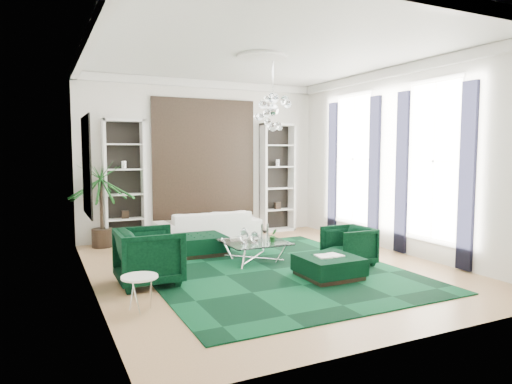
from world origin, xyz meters
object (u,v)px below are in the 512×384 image
sofa (208,226)px  armchair_left (149,256)px  palm (101,192)px  coffee_table (254,251)px  ottoman_side (201,245)px  armchair_right (349,246)px  ottoman_front (329,267)px  side_table (140,294)px

sofa → armchair_left: 3.54m
armchair_left → palm: (-0.31, 3.25, 0.77)m
palm → sofa: bearing=-8.3°
palm → coffee_table: bearing=-47.4°
ottoman_side → armchair_right: bearing=-42.5°
armchair_right → ottoman_front: bearing=-55.9°
armchair_right → coffee_table: (-1.44, 1.00, -0.16)m
ottoman_side → coffee_table: bearing=-53.7°
armchair_right → ottoman_side: 2.93m
side_table → palm: 4.52m
sofa → armchair_right: armchair_right is taller
armchair_left → armchair_right: armchair_left is taller
coffee_table → palm: bearing=132.6°
armchair_left → coffee_table: armchair_left is taller
coffee_table → side_table: (-2.49, -1.78, 0.03)m
sofa → armchair_right: size_ratio=3.03×
armchair_left → armchair_right: size_ratio=1.24×
armchair_right → palm: (-3.86, 3.63, 0.86)m
ottoman_side → side_table: bearing=-122.8°
sofa → palm: palm is taller
coffee_table → palm: (-2.42, 2.63, 1.02)m
armchair_right → side_table: (-3.94, -0.78, -0.13)m
armchair_left → palm: 3.35m
sofa → ottoman_side: bearing=65.0°
armchair_left → ottoman_side: bearing=-41.1°
sofa → ottoman_side: (-0.61, -1.32, -0.15)m
armchair_left → coffee_table: 2.22m
sofa → coffee_table: bearing=92.6°
armchair_right → side_table: 4.02m
sofa → ottoman_front: (0.73, -3.85, -0.17)m
sofa → coffee_table: sofa is taller
sofa → ottoman_front: bearing=100.7°
sofa → ottoman_front: size_ratio=2.61×
side_table → sofa: bearing=59.6°
armchair_right → ottoman_front: 1.01m
armchair_left → side_table: (-0.38, -1.16, -0.22)m
armchair_left → side_table: armchair_left is taller
ottoman_front → side_table: side_table is taller
armchair_left → palm: size_ratio=0.40×
armchair_left → armchair_right: (3.56, -0.38, -0.09)m
armchair_right → ottoman_front: armchair_right is taller
armchair_left → ottoman_front: armchair_left is taller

